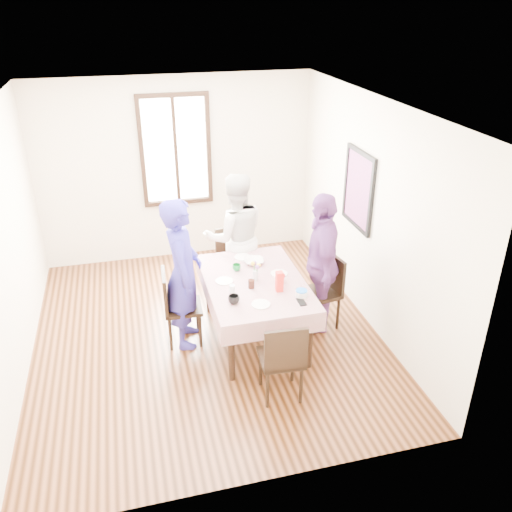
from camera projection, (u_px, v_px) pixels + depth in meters
name	position (u px, v px, depth m)	size (l,w,h in m)	color
ground	(207.00, 333.00, 6.38)	(4.50, 4.50, 0.00)	black
back_wall	(177.00, 170.00, 7.71)	(4.00, 4.00, 0.00)	#F0E3C4
right_wall	(369.00, 214.00, 6.22)	(4.50, 4.50, 0.00)	#F0E3C4
window_frame	(176.00, 151.00, 7.56)	(1.02, 0.06, 1.62)	black
window_pane	(176.00, 150.00, 7.57)	(0.90, 0.02, 1.50)	white
art_poster	(359.00, 189.00, 6.38)	(0.04, 0.76, 0.96)	red
dining_table	(255.00, 310.00, 6.15)	(0.98, 1.51, 0.75)	black
tablecloth	(255.00, 281.00, 5.98)	(1.10, 1.63, 0.01)	#5D0315
chair_left	(183.00, 307.00, 6.05)	(0.42, 0.42, 0.91)	black
chair_right	(320.00, 293.00, 6.33)	(0.42, 0.42, 0.91)	black
chair_far	(236.00, 264.00, 7.01)	(0.42, 0.42, 0.91)	black
chair_near	(281.00, 357.00, 5.22)	(0.42, 0.42, 0.91)	black
person_left	(183.00, 274.00, 5.86)	(0.65, 0.42, 1.77)	#302896
person_far	(235.00, 237.00, 6.81)	(0.83, 0.65, 1.71)	beige
person_right	(320.00, 263.00, 6.15)	(1.01, 0.42, 1.72)	#6B377B
mug_black	(234.00, 300.00, 5.52)	(0.12, 0.12, 0.09)	black
mug_flag	(280.00, 279.00, 5.91)	(0.11, 0.11, 0.10)	red
mug_green	(237.00, 267.00, 6.18)	(0.10, 0.10, 0.08)	#0C7226
serving_bowl	(254.00, 261.00, 6.34)	(0.24, 0.24, 0.06)	white
juice_carton	(279.00, 281.00, 5.72)	(0.07, 0.07, 0.23)	red
butter_tub	(301.00, 294.00, 5.65)	(0.13, 0.13, 0.07)	white
jam_jar	(251.00, 284.00, 5.81)	(0.07, 0.07, 0.10)	black
drinking_glass	(232.00, 289.00, 5.71)	(0.06, 0.06, 0.09)	silver
smartphone	(301.00, 302.00, 5.56)	(0.08, 0.15, 0.01)	black
flower_vase	(256.00, 275.00, 5.95)	(0.06, 0.06, 0.12)	silver
plate_left	(224.00, 281.00, 5.96)	(0.20, 0.20, 0.01)	white
plate_right	(279.00, 274.00, 6.11)	(0.20, 0.20, 0.01)	white
plate_far	(242.00, 257.00, 6.49)	(0.20, 0.20, 0.01)	white
plate_near	(261.00, 304.00, 5.51)	(0.20, 0.20, 0.01)	white
butter_lid	(302.00, 291.00, 5.64)	(0.12, 0.12, 0.01)	blue
flower_bunch	(256.00, 267.00, 5.90)	(0.09, 0.09, 0.10)	yellow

